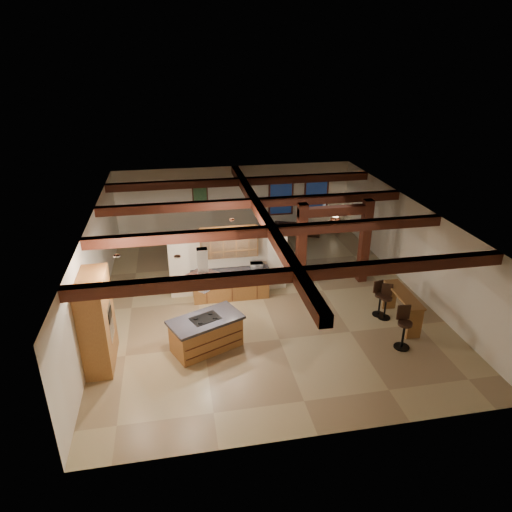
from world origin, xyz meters
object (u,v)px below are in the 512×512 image
Objects in this scene: dining_table at (251,254)px; sofa at (297,227)px; bar_counter at (402,303)px; kitchen_island at (206,333)px.

dining_table is 3.61m from sofa.
dining_table is at bearing 126.64° from bar_counter.
sofa is at bearing 58.89° from dining_table.
bar_counter is at bearing 117.61° from sofa.
kitchen_island reaches higher than dining_table.
kitchen_island is at bearing -177.48° from bar_counter.
kitchen_island is 1.17× the size of bar_counter.
bar_counter reaches higher than sofa.
dining_table is 1.01× the size of sofa.
kitchen_island is 1.06× the size of sofa.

